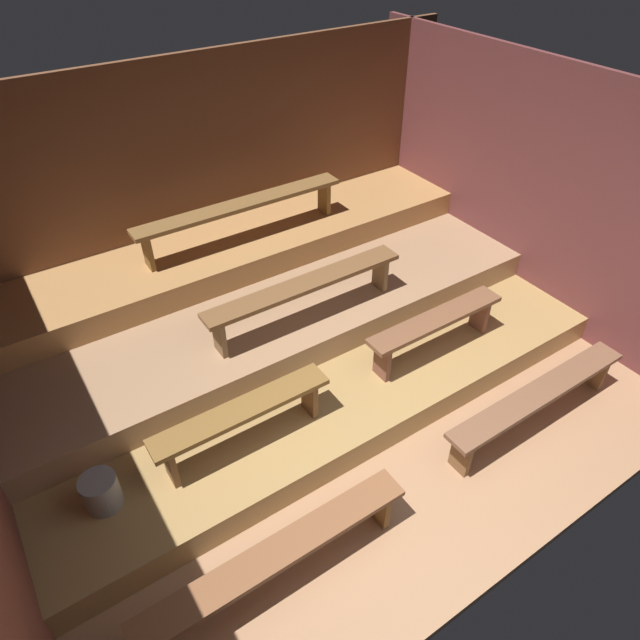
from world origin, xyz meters
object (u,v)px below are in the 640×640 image
bench_middle_center (305,289)px  bench_floor_left (277,557)px  bench_upper_center (241,209)px  pail_lower (101,492)px  bench_lower_right (435,324)px  bench_lower_left (242,416)px  bench_floor_right (538,397)px

bench_middle_center → bench_floor_left: bearing=-127.4°
bench_upper_center → pail_lower: bench_upper_center is taller
bench_floor_left → bench_lower_right: bearing=23.8°
bench_lower_left → pail_lower: (-1.12, 0.08, -0.19)m
bench_lower_right → pail_lower: (-3.15, 0.08, -0.19)m
pail_lower → bench_lower_right: bearing=-1.4°
bench_lower_right → bench_middle_center: bearing=137.9°
bench_lower_left → bench_upper_center: bench_upper_center is taller
pail_lower → bench_floor_right: bearing=-17.7°
bench_floor_left → bench_floor_right: same height
bench_lower_right → bench_middle_center: size_ratio=0.73×
bench_floor_left → bench_upper_center: bench_upper_center is taller
bench_floor_left → bench_lower_right: 2.55m
bench_upper_center → bench_middle_center: bearing=-90.4°
bench_floor_left → bench_middle_center: size_ratio=0.99×
bench_lower_right → bench_middle_center: 1.26m
bench_floor_right → bench_middle_center: bench_middle_center is taller
bench_lower_left → bench_upper_center: 2.42m
bench_lower_left → pail_lower: 1.14m
pail_lower → bench_upper_center: bearing=41.7°
bench_lower_right → bench_floor_left: bearing=-156.2°
bench_middle_center → pail_lower: bench_middle_center is taller
bench_upper_center → bench_floor_right: bearing=-68.8°
bench_floor_right → bench_lower_left: size_ratio=1.36×
bench_lower_left → bench_upper_center: bearing=61.6°
bench_lower_right → bench_upper_center: bearing=113.5°
bench_lower_left → bench_upper_center: (1.12, 2.07, 0.56)m
bench_lower_right → pail_lower: bench_lower_right is taller
bench_lower_left → bench_middle_center: size_ratio=0.73×
bench_floor_left → bench_floor_right: (2.62, 0.00, 0.00)m
bench_floor_left → bench_upper_center: (1.42, 3.09, 0.81)m
bench_lower_left → bench_lower_right: 2.02m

